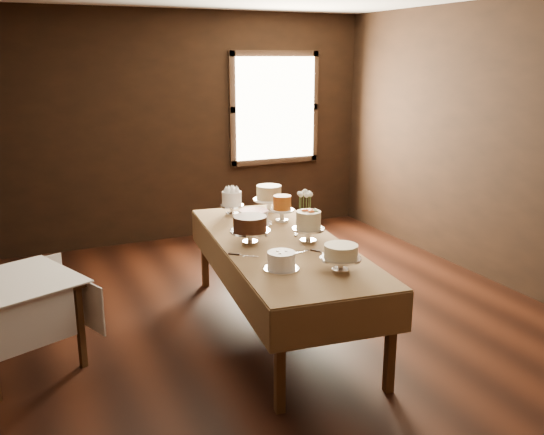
% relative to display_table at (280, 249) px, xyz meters
% --- Properties ---
extents(floor, '(5.00, 6.00, 0.01)m').
position_rel_display_table_xyz_m(floor, '(-0.01, -0.05, -0.72)').
color(floor, black).
rests_on(floor, ground).
extents(wall_back, '(5.00, 0.02, 2.80)m').
position_rel_display_table_xyz_m(wall_back, '(-0.01, 2.95, 0.68)').
color(wall_back, black).
rests_on(wall_back, ground).
extents(wall_right, '(0.02, 6.00, 2.80)m').
position_rel_display_table_xyz_m(wall_right, '(2.49, -0.05, 0.68)').
color(wall_right, black).
rests_on(wall_right, ground).
extents(window, '(1.10, 0.05, 1.30)m').
position_rel_display_table_xyz_m(window, '(1.29, 2.89, 0.88)').
color(window, '#FFEABF').
rests_on(window, wall_back).
extents(display_table, '(1.26, 2.61, 0.78)m').
position_rel_display_table_xyz_m(display_table, '(0.00, 0.00, 0.00)').
color(display_table, '#462C17').
rests_on(display_table, ground).
extents(side_table, '(1.07, 1.07, 0.69)m').
position_rel_display_table_xyz_m(side_table, '(-2.03, 0.21, -0.11)').
color(side_table, '#462C17').
rests_on(side_table, ground).
extents(cake_meringue, '(0.22, 0.22, 0.24)m').
position_rel_display_table_xyz_m(cake_meringue, '(-0.05, 0.98, 0.17)').
color(cake_meringue, silver).
rests_on(cake_meringue, display_table).
extents(cake_speckled, '(0.32, 0.32, 0.27)m').
position_rel_display_table_xyz_m(cake_speckled, '(0.33, 0.96, 0.18)').
color(cake_speckled, white).
rests_on(cake_speckled, display_table).
extents(cake_lattice, '(0.35, 0.35, 0.12)m').
position_rel_display_table_xyz_m(cake_lattice, '(0.01, 0.58, 0.12)').
color(cake_lattice, silver).
rests_on(cake_lattice, display_table).
extents(cake_caramel, '(0.23, 0.23, 0.25)m').
position_rel_display_table_xyz_m(cake_caramel, '(0.29, 0.57, 0.17)').
color(cake_caramel, white).
rests_on(cake_caramel, display_table).
extents(cake_chocolate, '(0.38, 0.38, 0.24)m').
position_rel_display_table_xyz_m(cake_chocolate, '(-0.24, 0.08, 0.17)').
color(cake_chocolate, silver).
rests_on(cake_chocolate, display_table).
extents(cake_flowers, '(0.28, 0.28, 0.27)m').
position_rel_display_table_xyz_m(cake_flowers, '(0.21, -0.09, 0.17)').
color(cake_flowers, silver).
rests_on(cake_flowers, display_table).
extents(cake_swirl, '(0.28, 0.28, 0.13)m').
position_rel_display_table_xyz_m(cake_swirl, '(-0.27, -0.60, 0.12)').
color(cake_swirl, silver).
rests_on(cake_swirl, display_table).
extents(cake_cream, '(0.29, 0.29, 0.21)m').
position_rel_display_table_xyz_m(cake_cream, '(0.09, -0.80, 0.15)').
color(cake_cream, silver).
rests_on(cake_cream, display_table).
extents(cake_server_a, '(0.24, 0.05, 0.01)m').
position_rel_display_table_xyz_m(cake_server_a, '(0.04, -0.31, 0.06)').
color(cake_server_a, silver).
rests_on(cake_server_a, display_table).
extents(cake_server_b, '(0.15, 0.22, 0.01)m').
position_rel_display_table_xyz_m(cake_server_b, '(0.21, -0.44, 0.06)').
color(cake_server_b, silver).
rests_on(cake_server_b, display_table).
extents(cake_server_c, '(0.07, 0.24, 0.01)m').
position_rel_display_table_xyz_m(cake_server_c, '(-0.01, 0.34, 0.06)').
color(cake_server_c, silver).
rests_on(cake_server_c, display_table).
extents(cake_server_d, '(0.15, 0.22, 0.01)m').
position_rel_display_table_xyz_m(cake_server_d, '(0.26, 0.21, 0.06)').
color(cake_server_d, silver).
rests_on(cake_server_d, display_table).
extents(cake_server_e, '(0.19, 0.18, 0.01)m').
position_rel_display_table_xyz_m(cake_server_e, '(-0.38, -0.23, 0.06)').
color(cake_server_e, silver).
rests_on(cake_server_e, display_table).
extents(flower_vase, '(0.14, 0.14, 0.13)m').
position_rel_display_table_xyz_m(flower_vase, '(0.38, 0.30, 0.12)').
color(flower_vase, '#2D2823').
rests_on(flower_vase, display_table).
extents(flower_bouquet, '(0.14, 0.14, 0.20)m').
position_rel_display_table_xyz_m(flower_bouquet, '(0.38, 0.30, 0.30)').
color(flower_bouquet, white).
rests_on(flower_bouquet, flower_vase).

